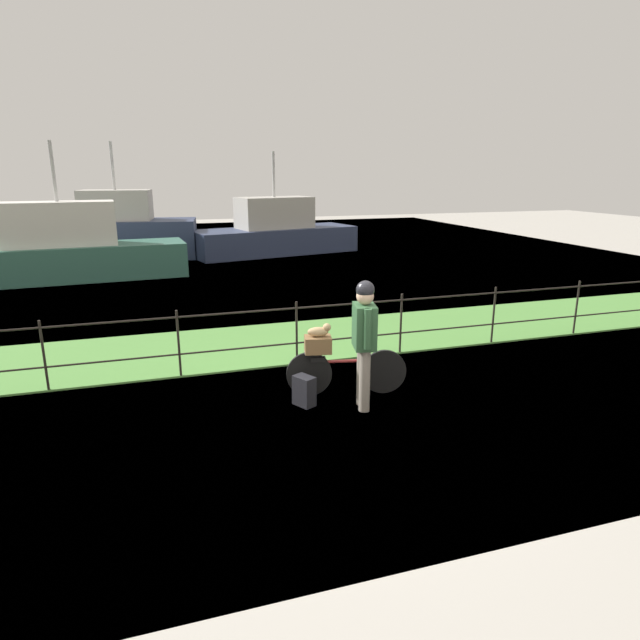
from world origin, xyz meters
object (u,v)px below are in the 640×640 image
at_px(terrier_dog, 320,331).
at_px(cyclist_person, 364,334).
at_px(moored_boat_far, 63,252).
at_px(backpack_on_paving, 304,391).
at_px(bicycle_main, 345,371).
at_px(moored_boat_mid, 119,233).
at_px(moored_boat_near, 275,233).
at_px(wooden_crate, 318,344).

xyz_separation_m(terrier_dog, cyclist_person, (0.41, -0.55, 0.08)).
relative_size(terrier_dog, moored_boat_far, 0.05).
height_order(backpack_on_paving, moored_boat_far, moored_boat_far).
height_order(bicycle_main, moored_boat_far, moored_boat_far).
bearing_deg(moored_boat_mid, moored_boat_near, -6.10).
bearing_deg(moored_boat_near, cyclist_person, -98.37).
xyz_separation_m(wooden_crate, moored_boat_near, (2.46, 13.22, 0.02)).
distance_m(moored_boat_mid, moored_boat_far, 4.04).
relative_size(cyclist_person, backpack_on_paving, 4.21).
distance_m(cyclist_person, backpack_on_paving, 1.11).
distance_m(cyclist_person, moored_boat_near, 13.93).
distance_m(terrier_dog, backpack_on_paving, 0.82).
bearing_deg(moored_boat_near, moored_boat_mid, 173.90).
distance_m(bicycle_main, moored_boat_far, 11.14).
relative_size(terrier_dog, moored_boat_near, 0.05).
height_order(cyclist_person, moored_boat_mid, moored_boat_mid).
bearing_deg(backpack_on_paving, cyclist_person, -141.12).
distance_m(cyclist_person, moored_boat_far, 11.59).
relative_size(wooden_crate, cyclist_person, 0.21).
relative_size(backpack_on_paving, moored_boat_far, 0.06).
height_order(wooden_crate, moored_boat_mid, moored_boat_mid).
height_order(bicycle_main, backpack_on_paving, bicycle_main).
distance_m(bicycle_main, backpack_on_paving, 0.67).
height_order(terrier_dog, moored_boat_far, moored_boat_far).
relative_size(wooden_crate, moored_boat_far, 0.05).
bearing_deg(bicycle_main, cyclist_person, -81.62).
bearing_deg(bicycle_main, backpack_on_paving, -164.42).
height_order(terrier_dog, backpack_on_paving, terrier_dog).
bearing_deg(backpack_on_paving, bicycle_main, -102.66).
distance_m(terrier_dog, moored_boat_near, 13.45).
relative_size(wooden_crate, backpack_on_paving, 0.89).
bearing_deg(bicycle_main, moored_boat_near, 81.04).
height_order(cyclist_person, backpack_on_paving, cyclist_person).
distance_m(backpack_on_paving, moored_boat_far, 11.05).
distance_m(terrier_dog, moored_boat_mid, 14.14).
bearing_deg(cyclist_person, wooden_crate, 128.12).
height_order(moored_boat_mid, moored_boat_far, moored_boat_mid).
bearing_deg(terrier_dog, wooden_crate, 167.61).
xyz_separation_m(bicycle_main, moored_boat_near, (2.10, 13.30, 0.42)).
bearing_deg(moored_boat_mid, terrier_dog, -77.54).
bearing_deg(backpack_on_paving, terrier_dog, -77.61).
xyz_separation_m(bicycle_main, wooden_crate, (-0.37, 0.08, 0.40)).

